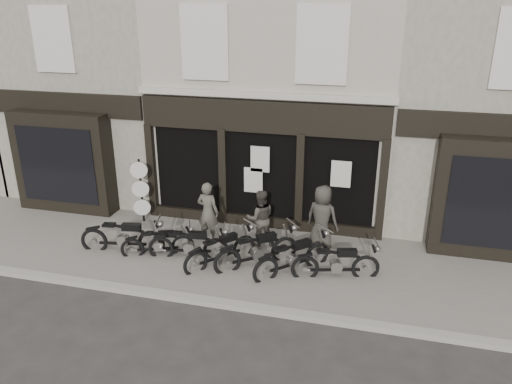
% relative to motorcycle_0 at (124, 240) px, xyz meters
% --- Properties ---
extents(ground_plane, '(90.00, 90.00, 0.00)m').
position_rel_motorcycle_0_xyz_m(ground_plane, '(3.21, -0.45, -0.44)').
color(ground_plane, '#2D2B28').
rests_on(ground_plane, ground).
extents(pavement, '(30.00, 4.20, 0.12)m').
position_rel_motorcycle_0_xyz_m(pavement, '(3.21, 0.45, -0.38)').
color(pavement, slate).
rests_on(pavement, ground_plane).
extents(kerb, '(30.00, 0.25, 0.13)m').
position_rel_motorcycle_0_xyz_m(kerb, '(3.21, -1.70, -0.38)').
color(kerb, gray).
rests_on(kerb, ground_plane).
extents(central_building, '(7.30, 6.22, 8.34)m').
position_rel_motorcycle_0_xyz_m(central_building, '(3.21, 5.50, 3.64)').
color(central_building, '#ACA293').
rests_on(central_building, ground).
extents(neighbour_left, '(5.60, 6.73, 8.34)m').
position_rel_motorcycle_0_xyz_m(neighbour_left, '(-3.14, 5.45, 3.60)').
color(neighbour_left, '#9F9986').
rests_on(neighbour_left, ground).
extents(neighbour_right, '(5.60, 6.73, 8.34)m').
position_rel_motorcycle_0_xyz_m(neighbour_right, '(9.56, 5.45, 3.60)').
color(neighbour_right, '#9F9986').
rests_on(neighbour_right, ground).
extents(motorcycle_0, '(2.30, 0.75, 1.11)m').
position_rel_motorcycle_0_xyz_m(motorcycle_0, '(0.00, 0.00, 0.00)').
color(motorcycle_0, black).
rests_on(motorcycle_0, ground).
extents(motorcycle_1, '(1.83, 1.01, 0.93)m').
position_rel_motorcycle_0_xyz_m(motorcycle_1, '(1.00, 0.05, -0.07)').
color(motorcycle_1, black).
rests_on(motorcycle_1, ground).
extents(motorcycle_2, '(2.13, 0.75, 1.03)m').
position_rel_motorcycle_0_xyz_m(motorcycle_2, '(1.86, 0.10, -0.03)').
color(motorcycle_2, black).
rests_on(motorcycle_2, ground).
extents(motorcycle_3, '(1.56, 1.81, 1.03)m').
position_rel_motorcycle_0_xyz_m(motorcycle_3, '(2.77, 0.00, -0.03)').
color(motorcycle_3, black).
rests_on(motorcycle_3, ground).
extents(motorcycle_4, '(1.96, 1.70, 1.12)m').
position_rel_motorcycle_0_xyz_m(motorcycle_4, '(3.69, 0.15, 0.00)').
color(motorcycle_4, black).
rests_on(motorcycle_4, ground).
extents(motorcycle_5, '(1.78, 1.79, 1.09)m').
position_rel_motorcycle_0_xyz_m(motorcycle_5, '(4.64, 0.04, -0.01)').
color(motorcycle_5, black).
rests_on(motorcycle_5, ground).
extents(motorcycle_6, '(2.13, 0.88, 1.04)m').
position_rel_motorcycle_0_xyz_m(motorcycle_6, '(5.72, 0.05, -0.03)').
color(motorcycle_6, black).
rests_on(motorcycle_6, ground).
extents(man_left, '(0.69, 0.50, 1.74)m').
position_rel_motorcycle_0_xyz_m(man_left, '(2.02, 1.14, 0.55)').
color(man_left, '#4E4940').
rests_on(man_left, pavement).
extents(man_centre, '(0.96, 0.86, 1.62)m').
position_rel_motorcycle_0_xyz_m(man_centre, '(3.50, 1.23, 0.49)').
color(man_centre, '#3F3832').
rests_on(man_centre, pavement).
extents(man_right, '(1.02, 0.81, 1.82)m').
position_rel_motorcycle_0_xyz_m(man_right, '(5.15, 1.44, 0.59)').
color(man_right, '#36322D').
rests_on(man_right, pavement).
extents(advert_sign_post, '(0.49, 0.33, 2.11)m').
position_rel_motorcycle_0_xyz_m(advert_sign_post, '(-0.36, 1.86, 0.59)').
color(advert_sign_post, black).
rests_on(advert_sign_post, ground).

